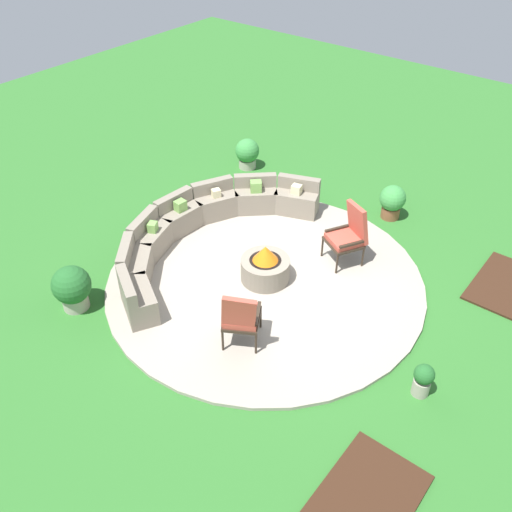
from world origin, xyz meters
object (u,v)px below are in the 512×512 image
(potted_plant_1, at_px, (72,287))
(potted_plant_2, at_px, (423,379))
(fire_pit, at_px, (265,267))
(curved_stone_bench, at_px, (200,228))
(potted_plant_3, at_px, (247,153))
(potted_plant_0, at_px, (392,201))
(lounge_chair_front_right, at_px, (349,234))
(lounge_chair_front_left, at_px, (241,316))

(potted_plant_1, relative_size, potted_plant_2, 1.47)
(fire_pit, distance_m, potted_plant_2, 3.19)
(curved_stone_bench, xyz_separation_m, potted_plant_3, (2.83, 1.18, 0.01))
(potted_plant_0, distance_m, potted_plant_2, 4.41)
(fire_pit, bearing_deg, potted_plant_0, -13.50)
(lounge_chair_front_right, bearing_deg, potted_plant_0, -58.99)
(fire_pit, height_order, potted_plant_1, potted_plant_1)
(potted_plant_2, bearing_deg, lounge_chair_front_right, 50.81)
(lounge_chair_front_left, relative_size, potted_plant_0, 1.52)
(fire_pit, distance_m, lounge_chair_front_left, 1.57)
(fire_pit, distance_m, lounge_chair_front_right, 1.58)
(potted_plant_0, bearing_deg, potted_plant_2, -147.19)
(lounge_chair_front_right, xyz_separation_m, potted_plant_0, (1.81, 0.07, -0.24))
(lounge_chair_front_right, relative_size, potted_plant_1, 1.44)
(potted_plant_1, distance_m, potted_plant_3, 5.44)
(lounge_chair_front_left, bearing_deg, potted_plant_3, 97.31)
(lounge_chair_front_left, height_order, potted_plant_1, lounge_chair_front_left)
(fire_pit, relative_size, lounge_chair_front_left, 0.79)
(lounge_chair_front_left, distance_m, lounge_chair_front_right, 2.74)
(curved_stone_bench, bearing_deg, lounge_chair_front_right, -63.95)
(fire_pit, relative_size, potted_plant_1, 1.07)
(lounge_chair_front_left, bearing_deg, potted_plant_2, -12.29)
(fire_pit, xyz_separation_m, potted_plant_0, (3.13, -0.75, 0.06))
(lounge_chair_front_right, relative_size, potted_plant_2, 2.13)
(curved_stone_bench, relative_size, potted_plant_1, 5.99)
(lounge_chair_front_left, bearing_deg, curved_stone_bench, 114.79)
(fire_pit, bearing_deg, lounge_chair_front_right, -31.78)
(fire_pit, relative_size, potted_plant_3, 1.21)
(lounge_chair_front_right, height_order, potted_plant_0, lounge_chair_front_right)
(fire_pit, height_order, potted_plant_2, fire_pit)
(curved_stone_bench, bearing_deg, lounge_chair_front_left, -124.48)
(lounge_chair_front_right, height_order, potted_plant_1, lounge_chair_front_right)
(lounge_chair_front_right, bearing_deg, fire_pit, 87.16)
(potted_plant_0, height_order, potted_plant_1, potted_plant_1)
(curved_stone_bench, bearing_deg, potted_plant_1, 170.92)
(lounge_chair_front_right, distance_m, potted_plant_2, 3.02)
(potted_plant_3, bearing_deg, potted_plant_2, -120.82)
(potted_plant_3, bearing_deg, potted_plant_1, -171.87)
(fire_pit, relative_size, lounge_chair_front_right, 0.74)
(fire_pit, distance_m, potted_plant_0, 3.22)
(lounge_chair_front_left, distance_m, potted_plant_3, 5.56)
(lounge_chair_front_right, distance_m, potted_plant_3, 3.97)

